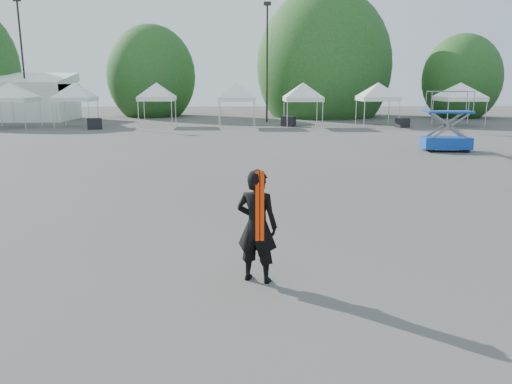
{
  "coord_description": "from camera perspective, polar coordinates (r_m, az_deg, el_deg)",
  "views": [
    {
      "loc": [
        0.38,
        -11.15,
        3.37
      ],
      "look_at": [
        0.75,
        -1.79,
        1.3
      ],
      "focal_mm": 35.0,
      "sensor_mm": 36.0,
      "label": 1
    }
  ],
  "objects": [
    {
      "name": "ground",
      "position": [
        11.65,
        -4.03,
        -4.37
      ],
      "size": [
        120.0,
        120.0,
        0.0
      ],
      "primitive_type": "plane",
      "color": "#474442",
      "rests_on": "ground"
    },
    {
      "name": "light_pole_west",
      "position": [
        48.81,
        -25.17,
        14.15
      ],
      "size": [
        0.6,
        0.25,
        10.3
      ],
      "color": "black",
      "rests_on": "ground"
    },
    {
      "name": "light_pole_east",
      "position": [
        43.28,
        1.28,
        15.31
      ],
      "size": [
        0.6,
        0.25,
        9.8
      ],
      "color": "black",
      "rests_on": "ground"
    },
    {
      "name": "tree_mid_w",
      "position": [
        51.84,
        -11.84,
        12.83
      ],
      "size": [
        4.16,
        4.16,
        6.33
      ],
      "color": "#382314",
      "rests_on": "ground"
    },
    {
      "name": "tree_mid_e",
      "position": [
        50.91,
        7.74,
        14.02
      ],
      "size": [
        5.12,
        5.12,
        7.79
      ],
      "color": "#382314",
      "rests_on": "ground"
    },
    {
      "name": "tree_far_e",
      "position": [
        52.78,
        22.44,
        11.83
      ],
      "size": [
        3.84,
        3.84,
        5.84
      ],
      "color": "#382314",
      "rests_on": "ground"
    },
    {
      "name": "tent_b",
      "position": [
        42.18,
        -26.35,
        10.79
      ],
      "size": [
        4.59,
        4.59,
        3.88
      ],
      "color": "silver",
      "rests_on": "ground"
    },
    {
      "name": "tent_c",
      "position": [
        41.05,
        -20.04,
        11.3
      ],
      "size": [
        3.96,
        3.96,
        3.88
      ],
      "color": "silver",
      "rests_on": "ground"
    },
    {
      "name": "tent_d",
      "position": [
        40.23,
        -11.31,
        11.79
      ],
      "size": [
        3.84,
        3.84,
        3.88
      ],
      "color": "silver",
      "rests_on": "ground"
    },
    {
      "name": "tent_e",
      "position": [
        38.53,
        -2.23,
        12.0
      ],
      "size": [
        4.0,
        4.0,
        3.88
      ],
      "color": "silver",
      "rests_on": "ground"
    },
    {
      "name": "tent_f",
      "position": [
        38.54,
        5.41,
        11.95
      ],
      "size": [
        3.98,
        3.98,
        3.88
      ],
      "color": "silver",
      "rests_on": "ground"
    },
    {
      "name": "tent_g",
      "position": [
        40.59,
        13.81,
        11.68
      ],
      "size": [
        4.07,
        4.07,
        3.88
      ],
      "color": "silver",
      "rests_on": "ground"
    },
    {
      "name": "tent_h",
      "position": [
        42.36,
        22.35,
        11.14
      ],
      "size": [
        4.44,
        4.44,
        3.88
      ],
      "color": "silver",
      "rests_on": "ground"
    },
    {
      "name": "man",
      "position": [
        8.47,
        0.11,
        -3.89
      ],
      "size": [
        0.84,
        0.71,
        1.97
      ],
      "rotation": [
        0.0,
        0.0,
        2.75
      ],
      "color": "black",
      "rests_on": "ground"
    },
    {
      "name": "scissor_lift",
      "position": [
        26.43,
        21.09,
        7.55
      ],
      "size": [
        2.37,
        1.35,
        2.94
      ],
      "rotation": [
        0.0,
        0.0,
        -0.1
      ],
      "color": "#0B3499",
      "rests_on": "ground"
    },
    {
      "name": "crate_west",
      "position": [
        38.46,
        -17.96,
        7.44
      ],
      "size": [
        1.19,
        1.03,
        0.8
      ],
      "primitive_type": "cube",
      "rotation": [
        0.0,
        0.0,
        0.26
      ],
      "color": "black",
      "rests_on": "ground"
    },
    {
      "name": "crate_mid",
      "position": [
        39.12,
        3.73,
        8.08
      ],
      "size": [
        1.23,
        1.12,
        0.78
      ],
      "primitive_type": "cube",
      "rotation": [
        0.0,
        0.0,
        -0.42
      ],
      "color": "black",
      "rests_on": "ground"
    },
    {
      "name": "crate_east",
      "position": [
        39.57,
        16.39,
        7.59
      ],
      "size": [
        1.07,
        0.96,
        0.69
      ],
      "primitive_type": "cube",
      "rotation": [
        0.0,
        0.0,
        0.35
      ],
      "color": "black",
      "rests_on": "ground"
    }
  ]
}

